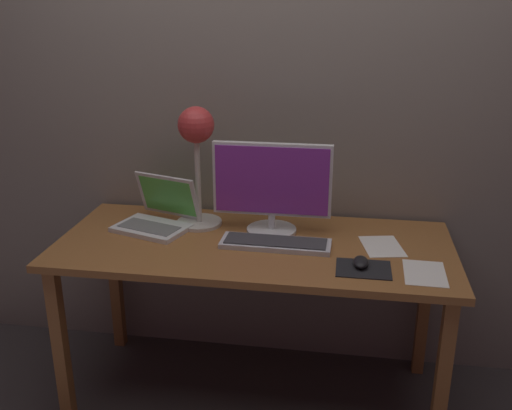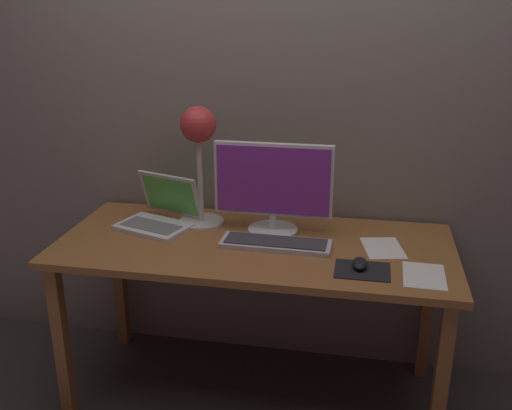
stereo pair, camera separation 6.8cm
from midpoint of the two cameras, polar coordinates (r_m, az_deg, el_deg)
The scene contains 11 objects.
ground_plane at distance 2.75m, azimuth -0.94°, elevation -18.00°, with size 4.80×4.80×0.00m, color #383333.
back_wall at distance 2.59m, azimuth 0.45°, elevation 11.31°, with size 4.80×0.06×2.60m, color gray.
desk at distance 2.40m, azimuth -1.02°, elevation -5.43°, with size 1.60×0.70×0.74m.
monitor at distance 2.40m, azimuth 0.76°, elevation 1.87°, with size 0.49×0.21×0.39m.
keyboard_main at distance 2.33m, azimuth 1.10°, elevation -3.78°, with size 0.44×0.15×0.03m.
laptop at distance 2.55m, azimuth -10.22°, elevation -0.73°, with size 0.37×0.35×0.22m.
desk_lamp at distance 2.45m, azimuth -6.64°, elevation 6.23°, with size 0.20×0.20×0.52m.
mousepad at distance 2.17m, azimuth 9.61°, elevation -6.19°, with size 0.20×0.16×0.00m, color black.
mouse at distance 2.18m, azimuth 9.35°, elevation -5.54°, with size 0.06×0.10×0.03m, color black.
paper_sheet_near_mouse at distance 2.37m, azimuth 11.47°, elevation -3.99°, with size 0.15×0.21×0.00m, color white.
paper_sheet_by_keyboard at distance 2.19m, azimuth 15.36°, elevation -6.46°, with size 0.15×0.21×0.00m, color white.
Camera 1 is at (0.35, -2.14, 1.68)m, focal length 40.80 mm.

